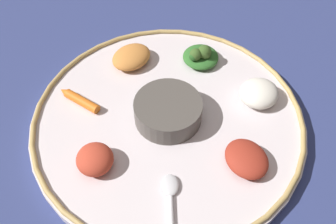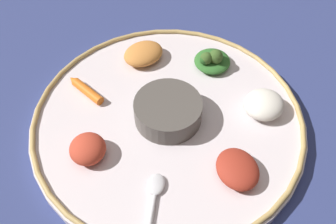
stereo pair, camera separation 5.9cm
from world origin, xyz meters
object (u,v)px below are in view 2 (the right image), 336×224
center_bowl (168,110)px  carrot_near_spoon (85,89)px  greens_pile (212,60)px  spoon (152,212)px

center_bowl → carrot_near_spoon: 0.15m
greens_pile → carrot_near_spoon: greens_pile is taller
center_bowl → carrot_near_spoon: size_ratio=1.48×
center_bowl → spoon: center_bowl is taller
greens_pile → carrot_near_spoon: (-0.21, -0.08, -0.01)m
center_bowl → greens_pile: greens_pile is taller
spoon → center_bowl: bearing=87.3°
spoon → carrot_near_spoon: size_ratio=2.39×
spoon → carrot_near_spoon: bearing=123.4°
greens_pile → spoon: bearing=-104.7°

